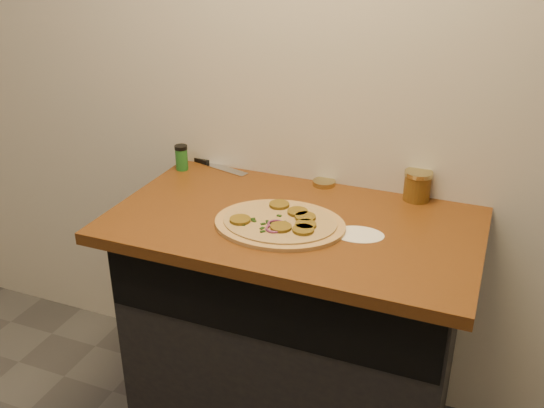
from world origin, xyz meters
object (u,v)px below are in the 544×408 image
at_px(salsa_jar, 417,185).
at_px(spice_shaker, 182,157).
at_px(pizza, 280,223).
at_px(chefs_knife, 210,164).

relative_size(salsa_jar, spice_shaker, 1.06).
height_order(pizza, spice_shaker, spice_shaker).
height_order(pizza, salsa_jar, salsa_jar).
bearing_deg(pizza, spice_shaker, 150.20).
bearing_deg(pizza, chefs_knife, 139.42).
bearing_deg(chefs_knife, pizza, -40.58).
distance_m(pizza, chefs_knife, 0.59).
height_order(chefs_knife, spice_shaker, spice_shaker).
bearing_deg(pizza, salsa_jar, 44.69).
bearing_deg(spice_shaker, pizza, -29.80).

